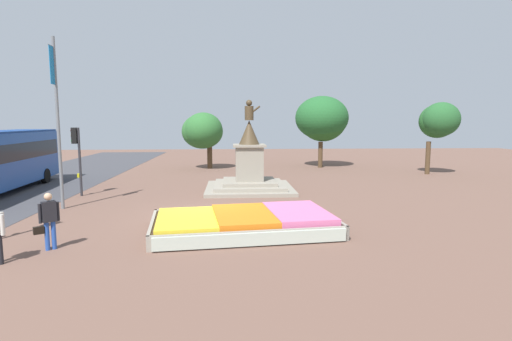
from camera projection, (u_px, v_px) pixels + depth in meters
name	position (u px, v px, depth m)	size (l,w,h in m)	color
ground_plane	(209.00, 216.00, 16.02)	(77.79, 77.79, 0.00)	brown
flower_planter	(246.00, 223.00, 13.71)	(6.60, 4.39, 0.65)	#38281C
statue_monument	(249.00, 172.00, 21.93)	(4.72, 4.72, 4.92)	gray
traffic_light_mid_block	(77.00, 149.00, 19.96)	(0.42, 0.31, 3.46)	#2D2D33
banner_pole	(57.00, 119.00, 16.80)	(0.14, 0.66, 7.25)	slate
pedestrian_with_handbag	(49.00, 218.00, 11.64)	(0.63, 0.51, 1.70)	#264CA5
park_tree_far_left	(439.00, 121.00, 28.16)	(2.63, 2.68, 5.10)	#4C3823
park_tree_behind_statue	(322.00, 118.00, 32.87)	(4.36, 4.47, 5.84)	#4C3823
park_tree_far_right	(203.00, 131.00, 31.54)	(3.26, 3.41, 4.47)	#4C3823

